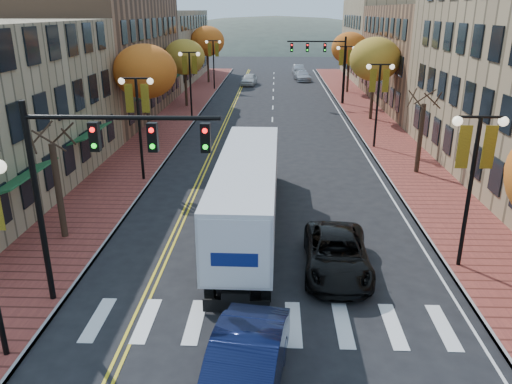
# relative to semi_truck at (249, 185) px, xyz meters

# --- Properties ---
(ground) EXTENTS (200.00, 200.00, 0.00)m
(ground) POSITION_rel_semi_truck_xyz_m (0.90, -9.41, -2.17)
(ground) COLOR black
(ground) RESTS_ON ground
(sidewalk_left) EXTENTS (4.00, 85.00, 0.15)m
(sidewalk_left) POSITION_rel_semi_truck_xyz_m (-8.10, 23.09, -2.10)
(sidewalk_left) COLOR brown
(sidewalk_left) RESTS_ON ground
(sidewalk_right) EXTENTS (4.00, 85.00, 0.15)m
(sidewalk_right) POSITION_rel_semi_truck_xyz_m (9.90, 23.09, -2.10)
(sidewalk_right) COLOR brown
(sidewalk_right) RESTS_ON ground
(building_left_mid) EXTENTS (12.00, 24.00, 11.00)m
(building_left_mid) POSITION_rel_semi_truck_xyz_m (-16.10, 26.59, 3.33)
(building_left_mid) COLOR brown
(building_left_mid) RESTS_ON ground
(building_left_far) EXTENTS (12.00, 26.00, 9.50)m
(building_left_far) POSITION_rel_semi_truck_xyz_m (-16.10, 51.59, 2.58)
(building_left_far) COLOR #9E8966
(building_left_far) RESTS_ON ground
(building_right_mid) EXTENTS (15.00, 24.00, 10.00)m
(building_right_mid) POSITION_rel_semi_truck_xyz_m (19.40, 32.59, 2.83)
(building_right_mid) COLOR brown
(building_right_mid) RESTS_ON ground
(building_right_far) EXTENTS (15.00, 20.00, 11.00)m
(building_right_far) POSITION_rel_semi_truck_xyz_m (19.40, 54.59, 3.33)
(building_right_far) COLOR #9E8966
(building_right_far) RESTS_ON ground
(tree_left_a) EXTENTS (0.28, 0.28, 4.20)m
(tree_left_a) POSITION_rel_semi_truck_xyz_m (-8.10, -1.41, 0.08)
(tree_left_a) COLOR #382619
(tree_left_a) RESTS_ON sidewalk_left
(tree_left_b) EXTENTS (4.48, 4.48, 7.21)m
(tree_left_b) POSITION_rel_semi_truck_xyz_m (-8.10, 14.59, 3.27)
(tree_left_b) COLOR #382619
(tree_left_b) RESTS_ON sidewalk_left
(tree_left_c) EXTENTS (4.16, 4.16, 6.69)m
(tree_left_c) POSITION_rel_semi_truck_xyz_m (-8.10, 30.59, 2.88)
(tree_left_c) COLOR #382619
(tree_left_c) RESTS_ON sidewalk_left
(tree_left_d) EXTENTS (4.61, 4.61, 7.42)m
(tree_left_d) POSITION_rel_semi_truck_xyz_m (-8.10, 48.59, 3.43)
(tree_left_d) COLOR #382619
(tree_left_d) RESTS_ON sidewalk_left
(tree_right_b) EXTENTS (0.28, 0.28, 4.20)m
(tree_right_b) POSITION_rel_semi_truck_xyz_m (9.90, 8.59, 0.08)
(tree_right_b) COLOR #382619
(tree_right_b) RESTS_ON sidewalk_right
(tree_right_c) EXTENTS (4.48, 4.48, 7.21)m
(tree_right_c) POSITION_rel_semi_truck_xyz_m (9.90, 24.59, 3.27)
(tree_right_c) COLOR #382619
(tree_right_c) RESTS_ON sidewalk_right
(tree_right_d) EXTENTS (4.35, 4.35, 7.00)m
(tree_right_d) POSITION_rel_semi_truck_xyz_m (9.90, 40.59, 3.12)
(tree_right_d) COLOR #382619
(tree_right_d) RESTS_ON sidewalk_right
(lamp_left_b) EXTENTS (1.96, 0.36, 6.05)m
(lamp_left_b) POSITION_rel_semi_truck_xyz_m (-6.60, 6.59, 2.12)
(lamp_left_b) COLOR black
(lamp_left_b) RESTS_ON ground
(lamp_left_c) EXTENTS (1.96, 0.36, 6.05)m
(lamp_left_c) POSITION_rel_semi_truck_xyz_m (-6.60, 24.59, 2.12)
(lamp_left_c) COLOR black
(lamp_left_c) RESTS_ON ground
(lamp_left_d) EXTENTS (1.96, 0.36, 6.05)m
(lamp_left_d) POSITION_rel_semi_truck_xyz_m (-6.60, 42.59, 2.12)
(lamp_left_d) COLOR black
(lamp_left_d) RESTS_ON ground
(lamp_right_a) EXTENTS (1.96, 0.36, 6.05)m
(lamp_right_a) POSITION_rel_semi_truck_xyz_m (8.40, -3.41, 2.12)
(lamp_right_a) COLOR black
(lamp_right_a) RESTS_ON ground
(lamp_right_b) EXTENTS (1.96, 0.36, 6.05)m
(lamp_right_b) POSITION_rel_semi_truck_xyz_m (8.40, 14.59, 2.12)
(lamp_right_b) COLOR black
(lamp_right_b) RESTS_ON ground
(lamp_right_c) EXTENTS (1.96, 0.36, 6.05)m
(lamp_right_c) POSITION_rel_semi_truck_xyz_m (8.40, 32.59, 2.12)
(lamp_right_c) COLOR black
(lamp_right_c) RESTS_ON ground
(traffic_mast_near) EXTENTS (6.10, 0.35, 7.00)m
(traffic_mast_near) POSITION_rel_semi_truck_xyz_m (-4.58, -6.41, 2.75)
(traffic_mast_near) COLOR black
(traffic_mast_near) RESTS_ON ground
(traffic_mast_far) EXTENTS (6.10, 0.34, 7.00)m
(traffic_mast_far) POSITION_rel_semi_truck_xyz_m (6.38, 32.59, 2.75)
(traffic_mast_far) COLOR black
(traffic_mast_far) RESTS_ON ground
(semi_truck) EXTENTS (2.56, 14.91, 3.72)m
(semi_truck) POSITION_rel_semi_truck_xyz_m (0.00, 0.00, 0.00)
(semi_truck) COLOR black
(semi_truck) RESTS_ON ground
(navy_sedan) EXTENTS (2.51, 5.40, 1.71)m
(navy_sedan) POSITION_rel_semi_truck_xyz_m (0.40, -10.76, -1.32)
(navy_sedan) COLOR #0D1335
(navy_sedan) RESTS_ON ground
(black_suv) EXTENTS (2.68, 5.41, 1.48)m
(black_suv) POSITION_rel_semi_truck_xyz_m (3.56, -3.85, -1.44)
(black_suv) COLOR black
(black_suv) RESTS_ON ground
(car_far_white) EXTENTS (2.31, 4.69, 1.54)m
(car_far_white) POSITION_rel_semi_truck_xyz_m (-2.38, 46.93, -1.40)
(car_far_white) COLOR silver
(car_far_white) RESTS_ON ground
(car_far_silver) EXTENTS (2.50, 5.18, 1.45)m
(car_far_silver) POSITION_rel_semi_truck_xyz_m (4.97, 51.61, -1.45)
(car_far_silver) COLOR #A8A9B0
(car_far_silver) RESTS_ON ground
(car_far_oncoming) EXTENTS (1.88, 4.68, 1.51)m
(car_far_oncoming) POSITION_rel_semi_truck_xyz_m (4.69, 59.55, -1.42)
(car_far_oncoming) COLOR #AFB0B7
(car_far_oncoming) RESTS_ON ground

